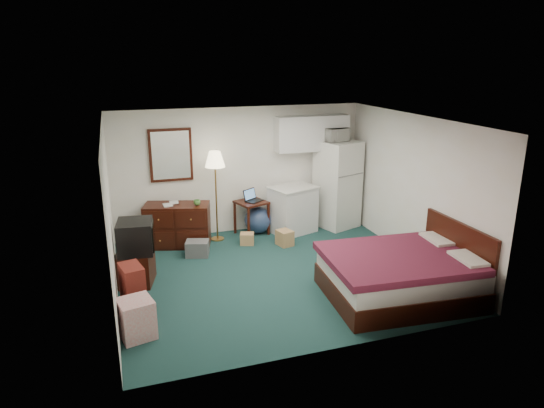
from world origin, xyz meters
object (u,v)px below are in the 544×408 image
object	(u,v)px
dresser	(178,225)
floor_lamp	(216,196)
kitchen_counter	(293,210)
tv_stand	(135,267)
suitcase	(133,289)
desk	(251,218)
fridge	(337,184)
bed	(399,276)

from	to	relation	value
dresser	floor_lamp	bearing A→B (deg)	21.89
floor_lamp	kitchen_counter	size ratio (longest dim) A/B	1.91
tv_stand	kitchen_counter	bearing A→B (deg)	38.80
suitcase	dresser	bearing A→B (deg)	55.37
desk	fridge	world-z (taller)	fridge
desk	bed	size ratio (longest dim) A/B	0.33
desk	tv_stand	xyz separation A→B (m)	(-2.33, -1.55, -0.08)
tv_stand	dresser	bearing A→B (deg)	73.06
floor_lamp	suitcase	xyz separation A→B (m)	(-1.70, -2.39, -0.52)
dresser	kitchen_counter	distance (m)	2.31
kitchen_counter	fridge	xyz separation A→B (m)	(1.01, 0.07, 0.44)
bed	suitcase	size ratio (longest dim) A/B	2.98
fridge	tv_stand	distance (m)	4.48
bed	fridge	bearing A→B (deg)	85.48
kitchen_counter	fridge	world-z (taller)	fridge
dresser	fridge	world-z (taller)	fridge
desk	tv_stand	distance (m)	2.80
dresser	fridge	xyz separation A→B (m)	(3.32, 0.11, 0.49)
kitchen_counter	fridge	size ratio (longest dim) A/B	0.51
kitchen_counter	bed	distance (m)	3.17
dresser	tv_stand	world-z (taller)	dresser
floor_lamp	tv_stand	world-z (taller)	floor_lamp
fridge	bed	size ratio (longest dim) A/B	0.86
fridge	bed	xyz separation A→B (m)	(-0.51, -3.19, -0.56)
fridge	desk	bearing A→B (deg)	159.23
dresser	kitchen_counter	bearing A→B (deg)	17.25
dresser	desk	bearing A→B (deg)	22.40
dresser	suitcase	world-z (taller)	dresser
desk	kitchen_counter	size ratio (longest dim) A/B	0.75
dresser	floor_lamp	size ratio (longest dim) A/B	0.68
dresser	kitchen_counter	size ratio (longest dim) A/B	1.30
floor_lamp	tv_stand	size ratio (longest dim) A/B	3.02
floor_lamp	desk	size ratio (longest dim) A/B	2.55
desk	bed	world-z (taller)	desk
tv_stand	floor_lamp	bearing A→B (deg)	56.69
floor_lamp	suitcase	bearing A→B (deg)	-125.32
dresser	desk	distance (m)	1.49
desk	tv_stand	size ratio (longest dim) A/B	1.18
dresser	fridge	bearing A→B (deg)	18.19
dresser	desk	xyz separation A→B (m)	(1.48, 0.16, -0.06)
fridge	tv_stand	xyz separation A→B (m)	(-4.17, -1.50, -0.63)
kitchen_counter	fridge	distance (m)	1.10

